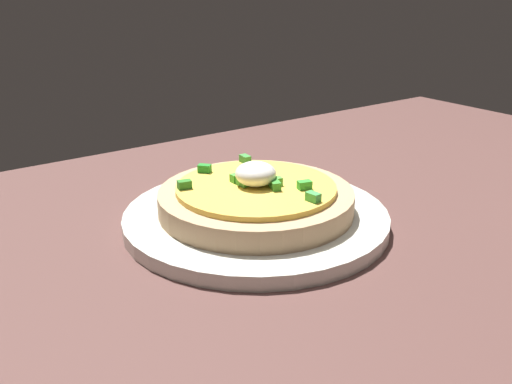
% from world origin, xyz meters
% --- Properties ---
extents(dining_table, '(1.20, 0.67, 0.02)m').
position_xyz_m(dining_table, '(0.00, 0.00, 0.01)').
color(dining_table, brown).
rests_on(dining_table, ground).
extents(plate, '(0.26, 0.26, 0.01)m').
position_xyz_m(plate, '(0.03, -0.02, 0.03)').
color(plate, silver).
rests_on(plate, dining_table).
extents(pizza, '(0.19, 0.19, 0.05)m').
position_xyz_m(pizza, '(0.03, -0.02, 0.05)').
color(pizza, tan).
rests_on(pizza, plate).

